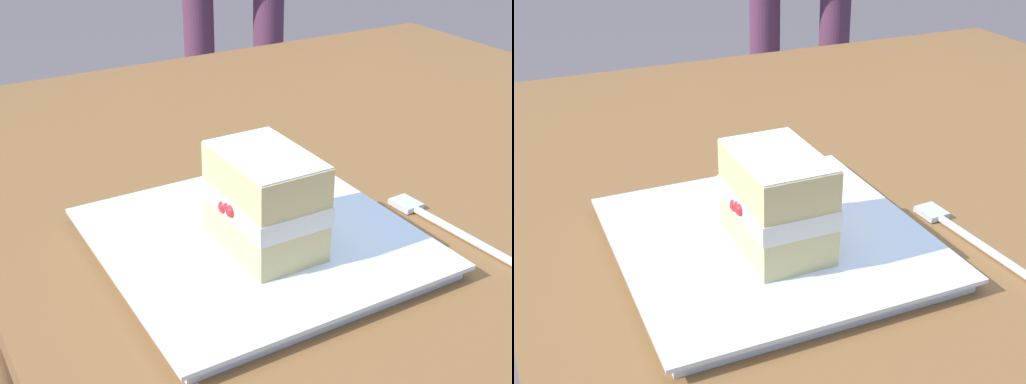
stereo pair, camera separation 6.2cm
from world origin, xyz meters
The scene contains 4 objects.
patio_table centered at (0.00, 0.00, 0.61)m, with size 1.23×1.00×0.71m.
dessert_plate centered at (0.02, -0.26, 0.71)m, with size 0.28×0.28×0.02m.
cake_slice centered at (0.04, -0.26, 0.77)m, with size 0.11×0.08×0.09m.
dessert_fork centered at (0.09, -0.08, 0.71)m, with size 0.17×0.03×0.01m.
Camera 1 is at (0.51, -0.54, 1.05)m, focal length 47.85 mm.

